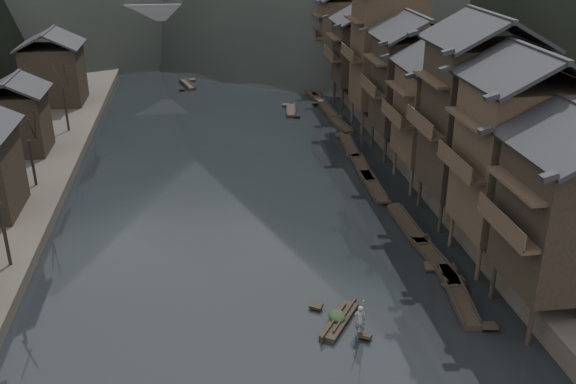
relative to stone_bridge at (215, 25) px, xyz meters
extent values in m
plane|color=black|center=(0.00, -72.00, -5.11)|extent=(300.00, 300.00, 0.00)
cube|color=#2D2823|center=(35.00, -32.00, -4.21)|extent=(40.00, 200.00, 1.80)
cylinder|color=black|center=(14.20, -82.40, -3.81)|extent=(0.30, 0.30, 2.90)
cylinder|color=black|center=(14.20, -77.60, -3.81)|extent=(0.30, 0.30, 2.90)
cylinder|color=black|center=(16.95, -77.60, -3.81)|extent=(0.30, 0.30, 2.90)
cube|color=black|center=(17.30, -80.00, 1.43)|extent=(7.00, 6.00, 7.87)
cube|color=#30241A|center=(13.30, -80.00, 1.03)|extent=(1.20, 5.70, 0.25)
cylinder|color=#30241A|center=(14.20, -75.40, -3.81)|extent=(0.30, 0.30, 2.90)
cylinder|color=#30241A|center=(14.20, -70.60, -3.81)|extent=(0.30, 0.30, 2.90)
cylinder|color=#30241A|center=(16.95, -75.40, -3.81)|extent=(0.30, 0.30, 2.90)
cylinder|color=#30241A|center=(16.95, -70.60, -3.81)|extent=(0.30, 0.30, 2.90)
cube|color=#30241A|center=(17.30, -73.00, 2.43)|extent=(7.00, 6.00, 9.88)
cube|color=#30241A|center=(13.30, -73.00, 1.94)|extent=(1.20, 5.70, 0.25)
cylinder|color=black|center=(14.20, -68.40, -3.81)|extent=(0.30, 0.30, 2.90)
cylinder|color=black|center=(14.20, -63.60, -3.81)|extent=(0.30, 0.30, 2.90)
cylinder|color=black|center=(16.95, -68.40, -3.81)|extent=(0.30, 0.30, 2.90)
cylinder|color=black|center=(16.95, -63.60, -3.81)|extent=(0.30, 0.30, 2.90)
cube|color=black|center=(17.30, -66.00, 3.01)|extent=(7.00, 6.00, 11.05)
cube|color=#30241A|center=(13.30, -66.00, 2.46)|extent=(1.20, 5.70, 0.25)
cylinder|color=#30241A|center=(14.20, -61.40, -3.81)|extent=(0.30, 0.30, 2.90)
cylinder|color=#30241A|center=(14.20, -56.60, -3.81)|extent=(0.30, 0.30, 2.90)
cylinder|color=#30241A|center=(16.95, -61.40, -3.81)|extent=(0.30, 0.30, 2.90)
cylinder|color=#30241A|center=(16.95, -56.60, -3.81)|extent=(0.30, 0.30, 2.90)
cube|color=#30241A|center=(17.30, -59.00, 1.43)|extent=(7.00, 6.00, 7.88)
cube|color=#30241A|center=(13.30, -59.00, 1.03)|extent=(1.20, 5.70, 0.25)
cylinder|color=black|center=(14.20, -53.40, -3.81)|extent=(0.30, 0.30, 2.90)
cylinder|color=black|center=(14.20, -48.60, -3.81)|extent=(0.30, 0.30, 2.90)
cylinder|color=black|center=(16.95, -53.40, -3.81)|extent=(0.30, 0.30, 2.90)
cylinder|color=black|center=(16.95, -48.60, -3.81)|extent=(0.30, 0.30, 2.90)
cube|color=black|center=(17.30, -51.00, 1.93)|extent=(7.00, 6.00, 8.88)
cube|color=#30241A|center=(13.30, -51.00, 1.49)|extent=(1.20, 5.70, 0.25)
cylinder|color=#30241A|center=(14.20, -44.40, -3.81)|extent=(0.30, 0.30, 2.90)
cylinder|color=#30241A|center=(14.20, -39.60, -3.81)|extent=(0.30, 0.30, 2.90)
cylinder|color=#30241A|center=(16.95, -44.40, -3.81)|extent=(0.30, 0.30, 2.90)
cylinder|color=#30241A|center=(16.95, -39.60, -3.81)|extent=(0.30, 0.30, 2.90)
cube|color=#30241A|center=(17.30, -42.00, 3.48)|extent=(7.00, 6.00, 11.97)
cube|color=#30241A|center=(13.30, -42.00, 2.88)|extent=(1.20, 5.70, 0.25)
cylinder|color=black|center=(14.20, -34.40, -3.81)|extent=(0.30, 0.30, 2.90)
cylinder|color=black|center=(14.20, -29.60, -3.81)|extent=(0.30, 0.30, 2.90)
cylinder|color=black|center=(16.95, -34.40, -3.81)|extent=(0.30, 0.30, 2.90)
cylinder|color=black|center=(16.95, -29.60, -3.81)|extent=(0.30, 0.30, 2.90)
cube|color=black|center=(17.30, -32.00, 1.20)|extent=(7.00, 6.00, 7.42)
cube|color=#30241A|center=(13.30, -32.00, 0.83)|extent=(1.20, 5.70, 0.25)
cylinder|color=#30241A|center=(14.20, -22.40, -3.81)|extent=(0.30, 0.30, 2.90)
cylinder|color=#30241A|center=(14.20, -17.60, -3.81)|extent=(0.30, 0.30, 2.90)
cylinder|color=#30241A|center=(16.95, -22.40, -3.81)|extent=(0.30, 0.30, 2.90)
cylinder|color=#30241A|center=(16.95, -17.60, -3.81)|extent=(0.30, 0.30, 2.90)
cube|color=#30241A|center=(17.30, -20.00, 1.85)|extent=(7.00, 6.00, 8.72)
cube|color=#30241A|center=(13.30, -20.00, 1.42)|extent=(1.20, 5.70, 0.25)
cube|color=black|center=(-20.50, -48.00, -1.01)|extent=(5.00, 5.00, 5.80)
cube|color=black|center=(-20.50, -30.00, -0.51)|extent=(6.50, 6.50, 6.80)
cylinder|color=black|center=(-17.00, -56.88, -1.90)|extent=(0.24, 0.24, 4.02)
cylinder|color=black|center=(-17.00, -41.75, -1.54)|extent=(0.24, 0.24, 4.74)
cube|color=black|center=(12.16, -77.19, -4.96)|extent=(2.09, 7.43, 0.30)
cube|color=black|center=(12.16, -77.19, -4.78)|extent=(2.13, 7.29, 0.10)
cube|color=black|center=(11.68, -73.70, -4.82)|extent=(1.05, 1.02, 0.36)
cube|color=black|center=(12.64, -80.69, -4.82)|extent=(1.05, 1.02, 0.36)
cube|color=black|center=(12.29, -72.90, -4.96)|extent=(1.57, 6.92, 0.30)
cube|color=black|center=(12.29, -72.90, -4.78)|extent=(1.62, 6.78, 0.10)
cube|color=black|center=(12.52, -69.62, -4.82)|extent=(0.99, 0.91, 0.35)
cube|color=black|center=(12.06, -76.19, -4.82)|extent=(0.99, 0.91, 0.35)
cube|color=black|center=(12.03, -67.18, -4.96)|extent=(1.21, 6.67, 0.30)
cube|color=black|center=(12.03, -67.18, -4.78)|extent=(1.26, 6.54, 0.10)
cube|color=black|center=(12.08, -63.99, -4.82)|extent=(0.95, 0.83, 0.34)
cube|color=black|center=(11.97, -70.37, -4.82)|extent=(0.95, 0.83, 0.34)
cube|color=black|center=(11.43, -59.36, -4.96)|extent=(1.33, 7.24, 0.30)
cube|color=black|center=(11.43, -59.36, -4.78)|extent=(1.38, 7.10, 0.10)
cube|color=black|center=(11.32, -55.90, -4.82)|extent=(0.96, 0.91, 0.36)
cube|color=black|center=(11.54, -62.82, -4.82)|extent=(0.96, 0.91, 0.36)
cube|color=black|center=(11.55, -54.82, -4.96)|extent=(1.52, 7.20, 0.30)
cube|color=black|center=(11.55, -54.82, -4.78)|extent=(1.56, 7.06, 0.10)
cube|color=black|center=(11.35, -51.40, -4.82)|extent=(0.98, 0.93, 0.35)
cube|color=black|center=(11.75, -58.24, -4.82)|extent=(0.98, 0.93, 0.35)
cube|color=black|center=(11.76, -48.70, -4.96)|extent=(1.57, 7.18, 0.30)
cube|color=black|center=(11.76, -48.70, -4.78)|extent=(1.62, 7.04, 0.10)
cube|color=black|center=(11.53, -45.29, -4.82)|extent=(0.99, 0.93, 0.35)
cube|color=black|center=(11.99, -52.12, -4.82)|extent=(0.99, 0.93, 0.35)
cube|color=black|center=(12.38, -41.47, -4.96)|extent=(1.83, 6.12, 0.30)
cube|color=black|center=(12.38, -41.47, -4.78)|extent=(1.87, 6.01, 0.10)
cube|color=black|center=(12.74, -38.60, -4.82)|extent=(1.02, 0.85, 0.33)
cube|color=black|center=(12.03, -44.35, -4.82)|extent=(1.02, 0.85, 0.33)
cube|color=black|center=(12.15, -35.43, -4.96)|extent=(1.27, 6.30, 0.30)
cube|color=black|center=(12.15, -35.43, -4.78)|extent=(1.33, 6.17, 0.10)
cube|color=black|center=(12.24, -32.42, -4.82)|extent=(0.96, 0.80, 0.33)
cube|color=black|center=(12.07, -38.44, -4.82)|extent=(0.96, 0.80, 0.33)
cube|color=black|center=(11.74, -29.05, -4.96)|extent=(1.98, 6.78, 0.30)
cube|color=black|center=(11.74, -29.05, -4.78)|extent=(2.02, 6.66, 0.10)
cube|color=black|center=(12.17, -25.87, -4.82)|extent=(1.04, 0.94, 0.34)
cube|color=black|center=(11.31, -32.24, -4.82)|extent=(1.04, 0.94, 0.34)
cube|color=black|center=(12.10, -25.09, -4.96)|extent=(1.15, 7.55, 0.30)
cube|color=black|center=(12.10, -25.09, -4.78)|extent=(1.20, 7.40, 0.10)
cube|color=black|center=(12.08, -21.47, -4.82)|extent=(0.94, 0.93, 0.36)
cube|color=black|center=(12.12, -28.72, -4.82)|extent=(0.94, 0.93, 0.36)
cube|color=black|center=(12.62, -17.29, -4.96)|extent=(1.17, 5.99, 0.30)
cube|color=black|center=(12.62, -17.29, -4.78)|extent=(1.23, 5.87, 0.10)
cube|color=black|center=(12.66, -14.42, -4.82)|extent=(0.94, 0.75, 0.33)
cube|color=black|center=(12.59, -20.16, -4.82)|extent=(0.94, 0.75, 0.33)
cube|color=black|center=(7.68, -34.96, -4.96)|extent=(1.68, 5.21, 0.30)
cube|color=black|center=(7.68, -34.96, -4.78)|extent=(1.72, 5.12, 0.10)
cube|color=black|center=(7.35, -32.52, -4.82)|extent=(0.93, 0.75, 0.30)
cube|color=black|center=(8.01, -37.39, -4.82)|extent=(0.93, 0.75, 0.30)
cube|color=black|center=(-4.89, -20.09, -4.96)|extent=(2.40, 5.73, 0.30)
cube|color=black|center=(-4.89, -20.09, -4.78)|extent=(2.42, 5.63, 0.10)
cube|color=black|center=(-4.20, -17.46, -4.82)|extent=(1.00, 0.89, 0.32)
cube|color=black|center=(-5.58, -22.72, -4.82)|extent=(1.00, 0.89, 0.32)
cube|color=black|center=(6.22, -9.06, -4.96)|extent=(4.00, 5.01, 0.30)
cube|color=black|center=(6.22, -9.06, -4.78)|extent=(3.98, 4.96, 0.10)
cube|color=black|center=(4.69, -6.93, -4.82)|extent=(1.09, 1.05, 0.31)
cube|color=black|center=(7.75, -11.19, -4.82)|extent=(1.09, 1.05, 0.31)
cube|color=#4C4C4F|center=(0.00, 0.00, 2.09)|extent=(40.00, 6.00, 1.60)
cube|color=#4C4C4F|center=(0.00, -2.70, 3.39)|extent=(40.00, 0.50, 1.00)
cube|color=#4C4C4F|center=(0.00, 2.70, 3.39)|extent=(40.00, 0.50, 1.00)
cube|color=#4C4C4F|center=(-14.00, 0.00, -1.91)|extent=(3.20, 6.00, 6.40)
cube|color=#4C4C4F|center=(-4.50, 0.00, -1.91)|extent=(3.20, 6.00, 6.40)
cube|color=#4C4C4F|center=(4.50, 0.00, -1.91)|extent=(3.20, 6.00, 6.40)
cube|color=#4C4C4F|center=(14.00, 0.00, -1.91)|extent=(3.20, 6.00, 6.40)
cube|color=black|center=(4.17, -78.95, -4.96)|extent=(3.03, 3.99, 0.30)
cube|color=black|center=(4.17, -78.95, -4.78)|extent=(3.03, 3.95, 0.10)
cube|color=black|center=(3.08, -77.27, -4.82)|extent=(0.93, 0.86, 0.28)
cube|color=black|center=(5.26, -80.63, -4.82)|extent=(0.93, 0.86, 0.28)
ellipsoid|color=black|center=(4.06, -78.77, -4.38)|extent=(1.00, 1.31, 0.60)
imported|color=slate|center=(5.03, -80.28, -3.78)|extent=(0.74, 0.58, 1.79)
cylinder|color=#8C7A51|center=(5.23, -80.28, -1.07)|extent=(0.82, 2.30, 3.63)
camera|label=1|loc=(-3.25, -109.82, 17.08)|focal=40.00mm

